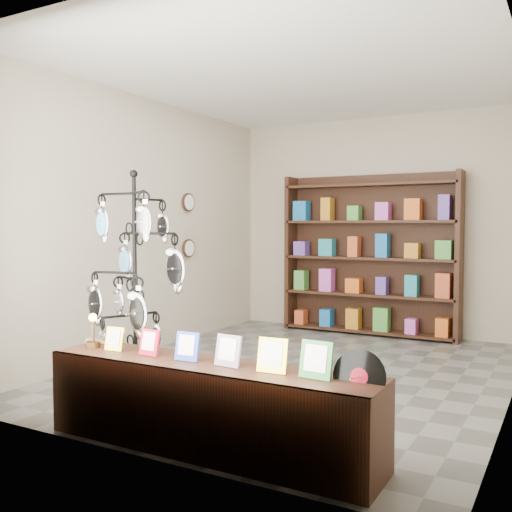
{
  "coord_description": "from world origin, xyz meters",
  "views": [
    {
      "loc": [
        2.42,
        -5.3,
        1.49
      ],
      "look_at": [
        0.04,
        -1.0,
        1.23
      ],
      "focal_mm": 40.0,
      "sensor_mm": 36.0,
      "label": 1
    }
  ],
  "objects": [
    {
      "name": "back_shelving",
      "position": [
        0.0,
        2.3,
        1.03
      ],
      "size": [
        2.42,
        0.36,
        2.2
      ],
      "color": "black",
      "rests_on": "ground"
    },
    {
      "name": "display_tree",
      "position": [
        -0.59,
        -1.84,
        1.11
      ],
      "size": [
        1.02,
        1.0,
        1.93
      ],
      "rotation": [
        0.0,
        0.0,
        -0.29
      ],
      "color": "black",
      "rests_on": "ground"
    },
    {
      "name": "ground",
      "position": [
        0.0,
        0.0,
        0.0
      ],
      "size": [
        5.0,
        5.0,
        0.0
      ],
      "primitive_type": "plane",
      "color": "slate",
      "rests_on": "ground"
    },
    {
      "name": "front_shelf",
      "position": [
        0.34,
        -2.2,
        0.29
      ],
      "size": [
        2.37,
        0.49,
        0.84
      ],
      "rotation": [
        0.0,
        0.0,
        0.0
      ],
      "color": "black",
      "rests_on": "ground"
    },
    {
      "name": "wall_clocks",
      "position": [
        -1.97,
        0.8,
        1.5
      ],
      "size": [
        0.03,
        0.24,
        0.84
      ],
      "color": "black",
      "rests_on": "ground"
    },
    {
      "name": "room_envelope",
      "position": [
        0.0,
        0.0,
        1.85
      ],
      "size": [
        5.0,
        5.0,
        5.0
      ],
      "color": "#BFAF9A",
      "rests_on": "ground"
    }
  ]
}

